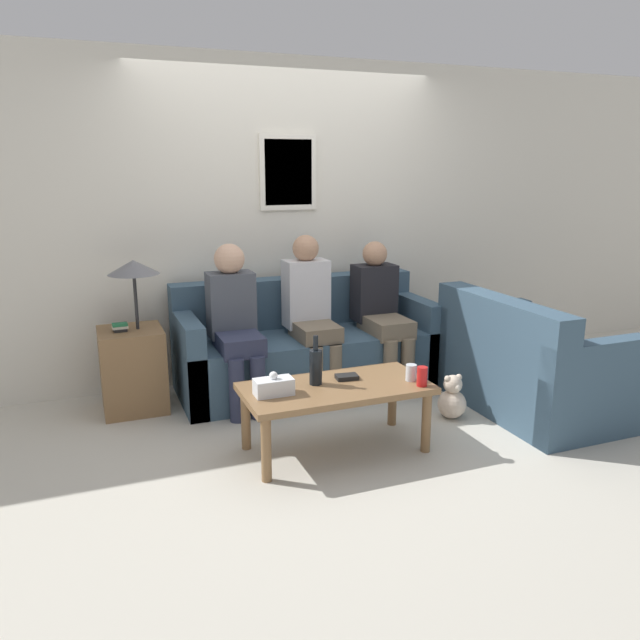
# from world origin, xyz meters

# --- Properties ---
(ground_plane) EXTENTS (16.00, 16.00, 0.00)m
(ground_plane) POSITION_xyz_m (0.00, 0.00, 0.00)
(ground_plane) COLOR beige
(wall_back) EXTENTS (9.00, 0.08, 2.60)m
(wall_back) POSITION_xyz_m (0.00, 0.91, 1.30)
(wall_back) COLOR silver
(wall_back) RESTS_ON ground_plane
(couch_main) EXTENTS (2.04, 0.80, 0.86)m
(couch_main) POSITION_xyz_m (0.00, 0.48, 0.31)
(couch_main) COLOR #385166
(couch_main) RESTS_ON ground_plane
(couch_side) EXTENTS (0.80, 1.33, 0.86)m
(couch_side) POSITION_xyz_m (1.33, -0.59, 0.31)
(couch_side) COLOR #385166
(couch_side) RESTS_ON ground_plane
(coffee_table) EXTENTS (1.16, 0.57, 0.43)m
(coffee_table) POSITION_xyz_m (-0.23, -0.70, 0.38)
(coffee_table) COLOR olive
(coffee_table) RESTS_ON ground_plane
(side_table_with_lamp) EXTENTS (0.46, 0.45, 1.11)m
(side_table_with_lamp) POSITION_xyz_m (-1.34, 0.48, 0.38)
(side_table_with_lamp) COLOR olive
(side_table_with_lamp) RESTS_ON ground_plane
(wine_bottle) EXTENTS (0.08, 0.08, 0.31)m
(wine_bottle) POSITION_xyz_m (-0.34, -0.63, 0.55)
(wine_bottle) COLOR black
(wine_bottle) RESTS_ON coffee_table
(drinking_glass) EXTENTS (0.07, 0.07, 0.10)m
(drinking_glass) POSITION_xyz_m (0.25, -0.79, 0.49)
(drinking_glass) COLOR silver
(drinking_glass) RESTS_ON coffee_table
(book_stack) EXTENTS (0.15, 0.11, 0.03)m
(book_stack) POSITION_xyz_m (-0.12, -0.61, 0.45)
(book_stack) COLOR black
(book_stack) RESTS_ON coffee_table
(soda_can) EXTENTS (0.07, 0.07, 0.12)m
(soda_can) POSITION_xyz_m (0.26, -0.90, 0.50)
(soda_can) COLOR red
(soda_can) RESTS_ON coffee_table
(tissue_box) EXTENTS (0.23, 0.12, 0.15)m
(tissue_box) POSITION_xyz_m (-0.64, -0.71, 0.49)
(tissue_box) COLOR silver
(tissue_box) RESTS_ON coffee_table
(person_left) EXTENTS (0.34, 0.59, 1.20)m
(person_left) POSITION_xyz_m (-0.62, 0.29, 0.67)
(person_left) COLOR #2D334C
(person_left) RESTS_ON ground_plane
(person_middle) EXTENTS (0.34, 0.58, 1.24)m
(person_middle) POSITION_xyz_m (-0.00, 0.36, 0.68)
(person_middle) COLOR #756651
(person_middle) RESTS_ON ground_plane
(person_right) EXTENTS (0.34, 0.62, 1.16)m
(person_right) POSITION_xyz_m (0.59, 0.33, 0.64)
(person_right) COLOR #756651
(person_right) RESTS_ON ground_plane
(teddy_bear) EXTENTS (0.21, 0.21, 0.32)m
(teddy_bear) POSITION_xyz_m (0.74, -0.52, 0.14)
(teddy_bear) COLOR beige
(teddy_bear) RESTS_ON ground_plane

